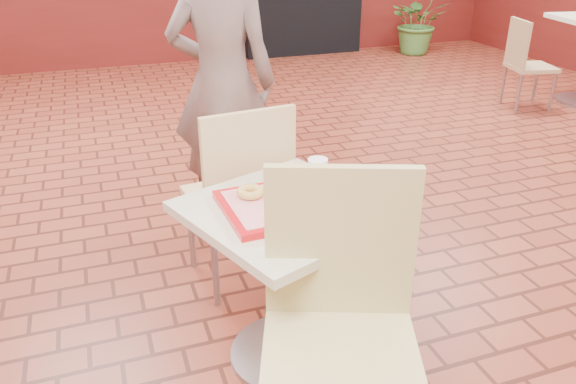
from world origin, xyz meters
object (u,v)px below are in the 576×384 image
object	(u,v)px
chair_main_back	(241,190)
customer	(222,83)
chair_main_front	(340,318)
ring_donut	(250,192)
long_john_donut	(312,201)
paper_cup	(318,171)
main_table	(288,260)
potted_plant	(419,22)
chair_second_left	(525,60)
serving_tray	(288,203)

from	to	relation	value
chair_main_back	customer	size ratio (longest dim) A/B	0.56
chair_main_front	ring_donut	xyz separation A→B (m)	(-0.12, 0.56, 0.18)
long_john_donut	paper_cup	distance (m)	0.20
main_table	potted_plant	distance (m)	6.24
chair_second_left	potted_plant	bearing A→B (deg)	5.28
paper_cup	chair_second_left	xyz separation A→B (m)	(3.10, 2.43, -0.31)
serving_tray	chair_second_left	xyz separation A→B (m)	(3.26, 2.53, -0.25)
customer	chair_main_front	bearing A→B (deg)	107.57
customer	ring_donut	distance (m)	1.26
ring_donut	long_john_donut	bearing A→B (deg)	-39.49
chair_main_back	paper_cup	distance (m)	0.56
customer	serving_tray	size ratio (longest dim) A/B	3.51
ring_donut	paper_cup	distance (m)	0.28
chair_main_back	long_john_donut	world-z (taller)	chair_main_back
customer	chair_second_left	xyz separation A→B (m)	(3.18, 1.22, -0.36)
ring_donut	chair_second_left	size ratio (longest dim) A/B	0.12
ring_donut	paper_cup	bearing A→B (deg)	5.53
customer	potted_plant	xyz separation A→B (m)	(3.58, 3.74, -0.40)
main_table	customer	distance (m)	1.36
chair_main_front	main_table	bearing A→B (deg)	110.49
chair_main_front	chair_main_back	bearing A→B (deg)	112.38
ring_donut	long_john_donut	distance (m)	0.24
main_table	chair_main_back	size ratio (longest dim) A/B	0.75
long_john_donut	chair_second_left	size ratio (longest dim) A/B	0.16
ring_donut	paper_cup	world-z (taller)	paper_cup
potted_plant	serving_tray	bearing A→B (deg)	-125.82
long_john_donut	main_table	bearing A→B (deg)	129.95
chair_main_front	customer	world-z (taller)	customer
main_table	serving_tray	xyz separation A→B (m)	(0.00, 0.00, 0.24)
serving_tray	ring_donut	size ratio (longest dim) A/B	4.61
ring_donut	serving_tray	bearing A→B (deg)	-32.14
serving_tray	chair_second_left	bearing A→B (deg)	37.83
potted_plant	main_table	bearing A→B (deg)	-125.82
chair_main_back	long_john_donut	bearing A→B (deg)	91.46
chair_main_front	long_john_donut	xyz separation A→B (m)	(0.07, 0.41, 0.19)
chair_main_front	customer	size ratio (longest dim) A/B	0.61
main_table	potted_plant	bearing A→B (deg)	54.18
chair_main_front	ring_donut	bearing A→B (deg)	122.61
long_john_donut	paper_cup	world-z (taller)	paper_cup
customer	paper_cup	bearing A→B (deg)	113.95
customer	ring_donut	bearing A→B (deg)	101.17
chair_main_front	chair_second_left	xyz separation A→B (m)	(3.26, 3.02, -0.09)
ring_donut	chair_main_front	bearing A→B (deg)	-78.38
main_table	chair_second_left	world-z (taller)	chair_second_left
customer	serving_tray	distance (m)	1.32
potted_plant	ring_donut	bearing A→B (deg)	-127.12
customer	chair_second_left	world-z (taller)	customer
ring_donut	chair_second_left	world-z (taller)	chair_second_left
serving_tray	paper_cup	world-z (taller)	paper_cup
chair_main_front	chair_main_back	size ratio (longest dim) A/B	1.08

